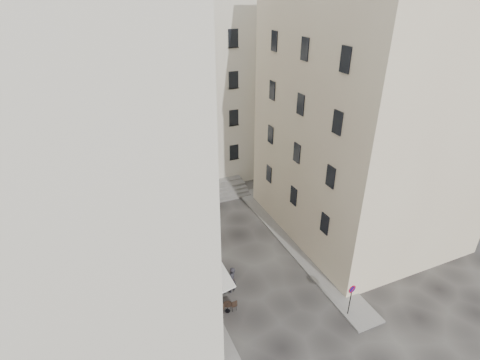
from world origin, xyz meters
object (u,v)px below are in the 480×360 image
bistro_table_a (227,306)px  bistro_table_b (223,286)px  pedestrian (232,280)px  no_parking_sign (351,295)px

bistro_table_a → bistro_table_b: 1.69m
bistro_table_b → pedestrian: pedestrian is taller
no_parking_sign → bistro_table_b: size_ratio=1.68×
bistro_table_b → bistro_table_a: bearing=-101.7°
no_parking_sign → pedestrian: no_parking_sign is taller
bistro_table_a → no_parking_sign: bearing=-25.8°
bistro_table_a → pedestrian: bearing=58.5°
bistro_table_a → bistro_table_b: (0.34, 1.65, 0.09)m
bistro_table_b → pedestrian: 0.76m
bistro_table_a → pedestrian: size_ratio=0.59×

